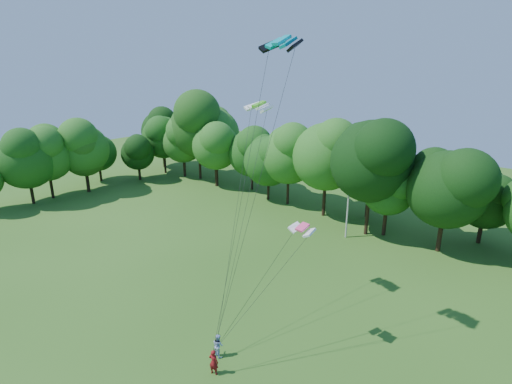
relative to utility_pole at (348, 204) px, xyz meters
The scene contains 9 objects.
utility_pole is the anchor object (origin of this frame).
kite_flyer_left 25.79m from the utility_pole, 81.89° to the right, with size 0.68×0.45×1.86m, color maroon.
kite_flyer_right 24.27m from the utility_pole, 83.79° to the right, with size 0.84×0.65×1.72m, color #AEC6F2.
kite_teal 26.02m from the utility_pole, 77.49° to the right, with size 2.90×1.59×0.67m.
kite_green 20.30m from the utility_pole, 90.88° to the right, with size 2.66×1.65×0.45m.
kite_pink 20.81m from the utility_pole, 72.18° to the right, with size 1.91×1.08×0.39m.
tree_back_west 33.02m from the utility_pole, 168.87° to the left, with size 10.79×10.79×15.70m.
tree_back_center 6.01m from the utility_pole, 60.01° to the left, with size 10.42×10.42×15.16m.
tree_flank_west 41.44m from the utility_pole, 165.49° to the right, with size 7.22×7.22×10.50m.
Camera 1 is at (18.43, -9.84, 19.67)m, focal length 28.00 mm.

